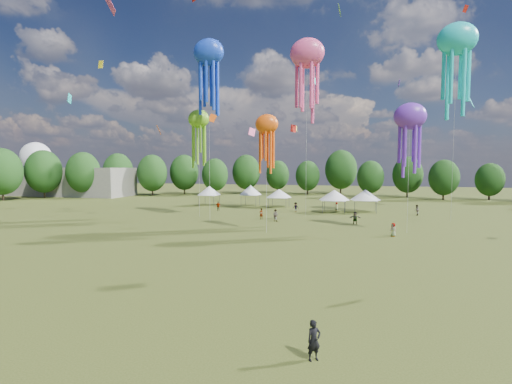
# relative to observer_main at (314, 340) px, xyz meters

# --- Properties ---
(ground) EXTENTS (300.00, 300.00, 0.00)m
(ground) POSITION_rel_observer_main_xyz_m (-7.69, 1.01, -0.87)
(ground) COLOR #384416
(ground) RESTS_ON ground
(observer_main) EXTENTS (0.75, 0.71, 1.73)m
(observer_main) POSITION_rel_observer_main_xyz_m (0.00, 0.00, 0.00)
(observer_main) COLOR black
(observer_main) RESTS_ON ground
(spectator_near) EXTENTS (1.12, 1.04, 1.86)m
(spectator_near) POSITION_rel_observer_main_xyz_m (-9.96, 38.64, 0.06)
(spectator_near) COLOR gray
(spectator_near) RESTS_ON ground
(spectators_far) EXTENTS (35.90, 26.21, 1.80)m
(spectators_far) POSITION_rel_observer_main_xyz_m (-2.70, 45.60, 0.00)
(spectators_far) COLOR gray
(spectators_far) RESTS_ON ground
(festival_tents) EXTENTS (36.93, 11.13, 4.43)m
(festival_tents) POSITION_rel_observer_main_xyz_m (-11.09, 55.97, 2.29)
(festival_tents) COLOR #47474C
(festival_tents) RESTS_ON ground
(show_kites) EXTENTS (43.70, 20.33, 29.53)m
(show_kites) POSITION_rel_observer_main_xyz_m (-1.88, 42.20, 20.55)
(show_kites) COLOR #72BE1F
(show_kites) RESTS_ON ground
(small_kites) EXTENTS (71.86, 57.44, 44.86)m
(small_kites) POSITION_rel_observer_main_xyz_m (-10.75, 44.21, 29.70)
(small_kites) COLOR #72BE1F
(small_kites) RESTS_ON ground
(treeline) EXTENTS (201.57, 95.24, 13.43)m
(treeline) POSITION_rel_observer_main_xyz_m (-11.56, 63.52, 5.68)
(treeline) COLOR #38281C
(treeline) RESTS_ON ground
(hangar) EXTENTS (40.00, 12.00, 8.00)m
(hangar) POSITION_rel_observer_main_xyz_m (-79.69, 73.01, 3.13)
(hangar) COLOR gray
(hangar) RESTS_ON ground
(radome) EXTENTS (9.00, 9.00, 16.00)m
(radome) POSITION_rel_observer_main_xyz_m (-95.69, 79.01, 9.12)
(radome) COLOR white
(radome) RESTS_ON ground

